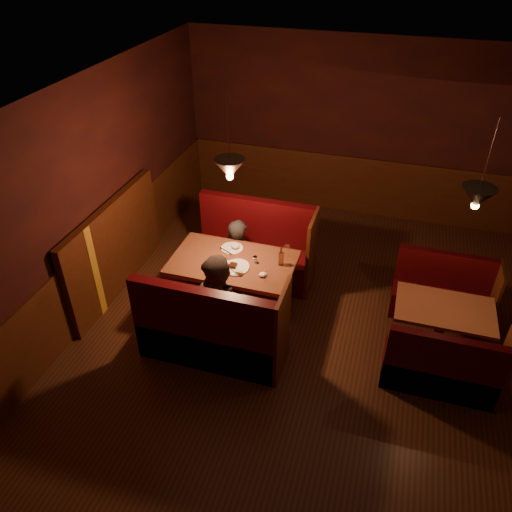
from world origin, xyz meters
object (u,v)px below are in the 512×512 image
(main_bench_near, at_px, (212,335))
(second_bench_near, at_px, (442,371))
(main_table, at_px, (234,273))
(second_bench_far, at_px, (441,296))
(second_table, at_px, (443,319))
(diner_b, at_px, (219,291))
(main_bench_far, at_px, (256,253))
(diner_a, at_px, (238,243))

(main_bench_near, bearing_deg, second_bench_near, 6.49)
(main_table, bearing_deg, second_bench_far, 16.24)
(second_table, distance_m, second_bench_far, 0.69)
(main_table, relative_size, main_bench_near, 0.91)
(second_table, bearing_deg, second_bench_near, -87.80)
(second_bench_near, height_order, diner_b, diner_b)
(main_bench_far, height_order, second_bench_near, main_bench_far)
(main_bench_near, relative_size, second_bench_near, 1.37)
(diner_b, bearing_deg, main_bench_near, -84.69)
(main_bench_far, xyz_separation_m, diner_a, (-0.16, -0.29, 0.34))
(second_bench_near, height_order, diner_a, diner_a)
(main_bench_near, relative_size, second_table, 1.52)
(second_table, relative_size, diner_a, 0.79)
(main_bench_far, distance_m, second_bench_far, 2.54)
(main_table, bearing_deg, diner_b, -88.70)
(main_bench_near, distance_m, second_bench_near, 2.55)
(second_table, relative_size, diner_b, 0.71)
(second_bench_far, height_order, diner_a, diner_a)
(main_bench_near, bearing_deg, diner_b, 90.66)
(main_table, height_order, main_bench_near, main_bench_near)
(second_table, distance_m, diner_a, 2.72)
(second_bench_far, bearing_deg, diner_a, -176.35)
(main_bench_far, bearing_deg, second_table, -17.25)
(second_table, xyz_separation_m, diner_a, (-2.67, 0.49, 0.24))
(main_bench_near, bearing_deg, second_bench_far, 32.40)
(diner_a, bearing_deg, main_table, 123.68)
(main_bench_far, bearing_deg, main_table, -91.08)
(second_table, distance_m, diner_b, 2.61)
(second_table, height_order, second_bench_far, second_bench_far)
(main_table, bearing_deg, main_bench_far, 88.92)
(second_bench_far, relative_size, second_bench_near, 1.00)
(second_table, xyz_separation_m, second_bench_far, (0.03, 0.66, -0.18))
(main_bench_near, xyz_separation_m, second_bench_near, (2.53, 0.29, -0.09))
(second_bench_far, bearing_deg, main_bench_far, 177.31)
(main_table, xyz_separation_m, second_table, (2.52, 0.08, -0.17))
(main_bench_near, height_order, second_bench_far, main_bench_near)
(second_bench_far, bearing_deg, main_bench_near, -147.60)
(main_bench_far, xyz_separation_m, diner_b, (-0.00, -1.42, 0.41))
(main_table, height_order, main_bench_far, main_bench_far)
(second_table, bearing_deg, diner_b, -165.77)
(second_bench_near, bearing_deg, main_table, 167.25)
(main_table, distance_m, main_bench_near, 0.91)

